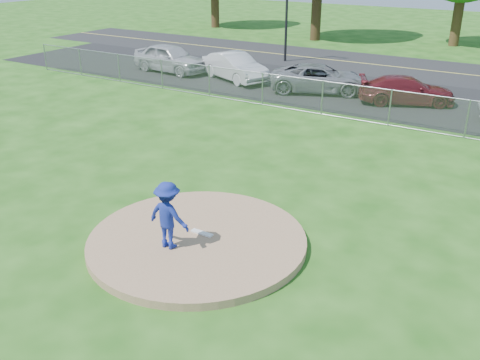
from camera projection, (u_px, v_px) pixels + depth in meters
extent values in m
plane|color=#1A4E11|center=(347.00, 135.00, 21.06)|extent=(120.00, 120.00, 0.00)
cylinder|color=#957052|center=(197.00, 241.00, 13.23)|extent=(5.40, 5.40, 0.20)
cube|color=white|center=(202.00, 233.00, 13.34)|extent=(0.60, 0.15, 0.04)
cube|color=gray|center=(366.00, 105.00, 22.31)|extent=(40.00, 0.06, 1.50)
cube|color=black|center=(397.00, 98.00, 26.12)|extent=(50.00, 8.00, 0.01)
cube|color=black|center=(434.00, 71.00, 31.95)|extent=(60.00, 7.00, 0.01)
cylinder|color=#3A2315|center=(215.00, 4.00, 48.79)|extent=(0.74, 0.74, 4.20)
cylinder|color=#322112|center=(317.00, 8.00, 41.76)|extent=(0.78, 0.78, 4.90)
cylinder|color=#3D2916|center=(457.00, 19.00, 39.46)|extent=(0.72, 0.72, 3.85)
cylinder|color=black|center=(286.00, 16.00, 33.64)|extent=(0.16, 0.16, 5.60)
imported|color=navy|center=(168.00, 215.00, 12.46)|extent=(1.09, 0.64, 1.66)
cone|color=#FF4F0D|center=(287.00, 84.00, 27.45)|extent=(0.34, 0.34, 0.65)
imported|color=#B2B2B7|center=(170.00, 58.00, 31.40)|extent=(4.89, 2.30, 1.62)
imported|color=silver|center=(235.00, 67.00, 29.43)|extent=(4.75, 3.22, 1.48)
imported|color=gray|center=(320.00, 78.00, 27.01)|extent=(5.46, 4.00, 1.38)
imported|color=maroon|center=(407.00, 90.00, 24.98)|extent=(4.74, 3.48, 1.28)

